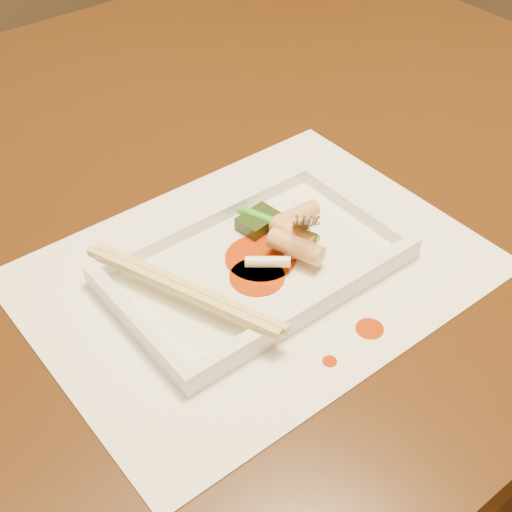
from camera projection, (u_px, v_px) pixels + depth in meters
table at (112, 279)px, 0.79m from camera, size 1.40×0.90×0.75m
placemat at (256, 271)px, 0.65m from camera, size 0.40×0.30×0.00m
sauce_splatter_a at (370, 329)px, 0.59m from camera, size 0.02×0.02×0.00m
sauce_splatter_b at (330, 361)px, 0.57m from camera, size 0.01×0.01×0.00m
plate_base at (256, 267)px, 0.65m from camera, size 0.26×0.16×0.01m
plate_rim_far at (208, 218)px, 0.68m from camera, size 0.26×0.01×0.01m
plate_rim_near at (311, 305)px, 0.59m from camera, size 0.26×0.01×0.01m
plate_rim_left at (137, 322)px, 0.58m from camera, size 0.01×0.14×0.01m
plate_rim_right at (355, 206)px, 0.70m from camera, size 0.01×0.14×0.01m
veg_piece at (259, 221)px, 0.68m from camera, size 0.04×0.03×0.01m
scallion_white at (268, 262)px, 0.63m from camera, size 0.04×0.03×0.01m
scallion_green at (278, 224)px, 0.67m from camera, size 0.04×0.08×0.01m
chopstick_a at (179, 290)px, 0.59m from camera, size 0.08×0.18×0.01m
chopstick_b at (187, 286)px, 0.60m from camera, size 0.08×0.18×0.01m
fork at (305, 160)px, 0.64m from camera, size 0.09×0.10×0.14m
sauce_blob_0 at (257, 277)px, 0.63m from camera, size 0.05×0.05×0.00m
sauce_blob_1 at (261, 258)px, 0.65m from camera, size 0.07×0.07×0.00m
rice_cake_0 at (294, 238)px, 0.65m from camera, size 0.04×0.04×0.02m
rice_cake_1 at (293, 234)px, 0.66m from camera, size 0.03×0.05×0.02m
rice_cake_2 at (296, 247)px, 0.64m from camera, size 0.03×0.05×0.02m
rice_cake_3 at (298, 215)px, 0.68m from camera, size 0.04×0.02×0.02m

